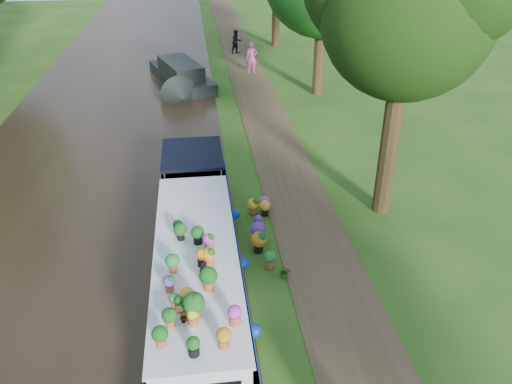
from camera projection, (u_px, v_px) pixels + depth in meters
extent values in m
plane|color=#295114|center=(282.00, 276.00, 13.48)|extent=(100.00, 100.00, 0.00)
cube|color=black|center=(53.00, 295.00, 12.82)|extent=(10.00, 100.00, 0.02)
cube|color=#4C3A23|center=(326.00, 272.00, 13.60)|extent=(2.20, 100.00, 0.03)
cube|color=white|center=(198.00, 278.00, 12.81)|extent=(2.20, 12.00, 0.75)
cube|color=#11389C|center=(198.00, 268.00, 12.65)|extent=(2.24, 12.04, 0.12)
cube|color=white|center=(197.00, 269.00, 11.68)|extent=(1.80, 7.00, 1.05)
cube|color=white|center=(196.00, 250.00, 11.40)|extent=(1.90, 7.10, 0.06)
cube|color=black|center=(236.00, 264.00, 11.74)|extent=(0.03, 6.40, 0.38)
cube|color=black|center=(157.00, 270.00, 11.54)|extent=(0.03, 6.40, 0.38)
cube|color=black|center=(192.00, 154.00, 15.77)|extent=(1.90, 2.40, 0.10)
imported|color=#134A15|center=(183.00, 313.00, 9.28)|extent=(0.27, 0.25, 0.42)
imported|color=#134A15|center=(204.00, 269.00, 10.49)|extent=(0.25, 0.25, 0.34)
cylinder|color=#302310|center=(389.00, 147.00, 15.37)|extent=(0.56, 0.56, 4.55)
sphere|color=black|center=(408.00, 13.00, 13.42)|extent=(4.80, 4.80, 4.80)
cylinder|color=#302310|center=(319.00, 58.00, 25.98)|extent=(0.56, 0.56, 3.85)
cylinder|color=#302310|center=(276.00, 16.00, 35.33)|extent=(0.56, 0.56, 4.20)
cube|color=black|center=(181.00, 77.00, 28.41)|extent=(3.89, 6.60, 0.63)
cube|color=black|center=(181.00, 68.00, 27.62)|extent=(2.66, 3.98, 0.73)
imported|color=#E45EAD|center=(252.00, 58.00, 29.86)|extent=(0.67, 0.44, 1.82)
imported|color=black|center=(236.00, 42.00, 34.00)|extent=(0.94, 0.87, 1.56)
imported|color=#31611D|center=(285.00, 272.00, 13.36)|extent=(0.36, 0.32, 0.37)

